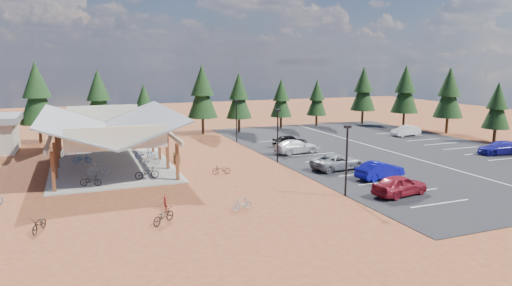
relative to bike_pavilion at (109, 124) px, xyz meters
name	(u,v)px	position (x,y,z in m)	size (l,w,h in m)	color
ground	(235,171)	(10.00, -7.00, -3.82)	(140.00, 140.00, 0.00)	brown
asphalt_lot	(387,151)	(28.50, -4.00, -3.80)	(27.00, 44.00, 0.04)	black
concrete_pad	(111,164)	(0.00, 0.00, -3.77)	(10.60, 18.60, 0.10)	gray
bike_pavilion	(109,124)	(0.00, 0.00, 0.00)	(11.65, 19.40, 4.97)	brown
lamp_post_0	(347,156)	(15.00, -17.00, -0.85)	(0.50, 0.25, 5.14)	black
lamp_post_1	(278,132)	(15.00, -5.00, -0.85)	(0.50, 0.25, 5.14)	black
lamp_post_2	(237,118)	(15.00, 7.00, -0.85)	(0.50, 0.25, 5.14)	black
trash_bin_0	(177,159)	(5.89, -1.98, -3.37)	(0.60, 0.60, 0.90)	#4F3A1C
trash_bin_1	(176,157)	(6.06, -0.90, -3.37)	(0.60, 0.60, 0.90)	#4F3A1C
pine_1	(37,93)	(-6.94, 14.94, 2.09)	(4.15, 4.15, 9.68)	#382314
pine_2	(98,97)	(-0.12, 15.41, 1.49)	(3.74, 3.74, 8.71)	#382314
pine_3	(144,105)	(5.33, 15.03, 0.34)	(2.93, 2.93, 6.83)	#382314
pine_4	(202,92)	(12.87, 14.66, 1.83)	(3.98, 3.98, 9.26)	#382314
pine_5	(239,96)	(17.89, 14.36, 1.15)	(3.50, 3.50, 8.15)	#382314
pine_6	(281,98)	(24.76, 15.58, 0.59)	(3.10, 3.10, 7.23)	#382314
pine_7	(317,98)	(30.74, 15.84, 0.43)	(2.99, 2.99, 6.98)	#382314
pine_8	(363,89)	(38.63, 15.44, 1.60)	(3.81, 3.81, 8.88)	#382314
pine_11	(497,106)	(43.51, -4.66, 0.61)	(3.12, 3.12, 7.27)	#382314
pine_12	(449,93)	(43.97, 3.42, 1.62)	(3.83, 3.83, 8.92)	#382314
pine_13	(405,89)	(42.12, 10.02, 1.78)	(3.94, 3.94, 9.17)	#382314
bike_0	(91,181)	(-2.03, -7.80, -3.30)	(0.56, 1.62, 0.85)	black
bike_1	(98,168)	(-1.32, -4.17, -3.17)	(0.52, 1.84, 1.10)	#A0A1A8
bike_2	(82,159)	(-2.52, 1.04, -3.29)	(0.57, 1.65, 0.87)	#104C94
bike_3	(69,152)	(-3.69, 5.11, -3.27)	(0.42, 1.49, 0.90)	maroon
bike_4	(147,173)	(2.32, -7.15, -3.22)	(0.67, 1.92, 1.01)	black
bike_5	(151,159)	(3.41, -2.06, -3.21)	(0.49, 1.72, 1.04)	gray
bike_6	(144,154)	(3.20, 1.12, -3.26)	(0.62, 1.78, 0.94)	navy
bike_7	(137,144)	(3.30, 7.05, -3.28)	(0.42, 1.48, 0.89)	maroon
bike_8	(39,224)	(-5.08, -16.67, -3.37)	(0.60, 1.73, 0.91)	black
bike_11	(165,202)	(2.33, -15.25, -3.35)	(0.45, 1.59, 0.96)	maroon
bike_12	(163,216)	(1.74, -17.92, -3.33)	(0.65, 1.86, 0.98)	black
bike_13	(242,203)	(6.97, -17.28, -3.37)	(0.43, 1.52, 0.91)	gray
bike_16	(221,170)	(8.58, -7.55, -3.41)	(0.55, 1.57, 0.83)	black
car_0	(400,185)	(18.67, -18.39, -3.03)	(1.78, 4.42, 1.51)	maroon
car_1	(380,170)	(20.29, -13.87, -3.07)	(1.51, 4.34, 1.43)	#0B0B91
car_2	(338,162)	(18.79, -9.71, -3.09)	(2.30, 4.99, 1.39)	gray
car_3	(296,146)	(18.60, -1.73, -3.07)	(1.99, 4.90, 1.42)	silver
car_4	(290,141)	(19.63, 1.88, -3.11)	(1.60, 3.98, 1.36)	black
car_7	(500,148)	(38.18, -10.07, -3.10)	(1.92, 4.72, 1.37)	#1E1B93
car_9	(406,131)	(37.07, 3.32, -3.12)	(1.41, 4.03, 1.33)	white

